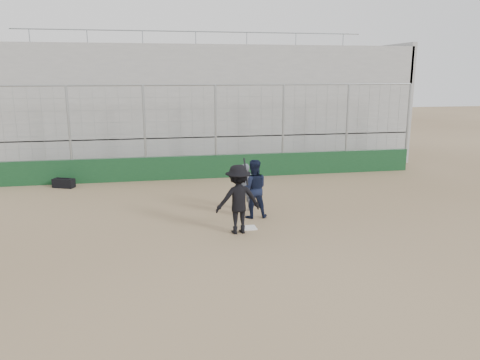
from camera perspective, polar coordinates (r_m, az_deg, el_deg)
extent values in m
plane|color=brown|center=(13.93, 1.08, -5.89)|extent=(90.00, 90.00, 0.00)
cube|color=white|center=(13.92, 1.08, -5.84)|extent=(0.44, 0.44, 0.02)
cube|color=#103319|center=(20.48, -2.92, 1.68)|extent=(18.00, 0.25, 1.00)
cylinder|color=gray|center=(20.24, -2.97, 5.85)|extent=(0.10, 0.10, 4.00)
cylinder|color=gray|center=(23.22, 19.74, 6.02)|extent=(0.10, 0.10, 4.00)
cylinder|color=gray|center=(20.09, -3.03, 11.52)|extent=(18.00, 0.07, 0.07)
cube|color=gray|center=(25.27, -4.47, 4.50)|extent=(20.00, 6.70, 1.60)
cube|color=gray|center=(25.01, -4.59, 11.09)|extent=(20.00, 6.70, 4.20)
cube|color=gray|center=(27.96, 16.55, 9.15)|extent=(0.25, 6.70, 6.10)
cylinder|color=gray|center=(28.23, -5.44, 17.58)|extent=(20.00, 0.06, 0.06)
imported|color=black|center=(13.27, -0.23, -2.35)|extent=(1.35, 0.87, 1.99)
cylinder|color=black|center=(13.28, 0.71, 1.04)|extent=(0.07, 0.57, 0.71)
imported|color=black|center=(14.74, 1.63, -2.33)|extent=(0.94, 0.74, 1.23)
sphere|color=maroon|center=(14.62, 1.64, -0.44)|extent=(0.28, 0.28, 0.28)
imported|color=#474D5A|center=(15.54, 0.64, -1.12)|extent=(0.68, 0.58, 1.44)
cube|color=black|center=(20.01, -20.69, -0.36)|extent=(0.92, 0.66, 0.36)
cylinder|color=black|center=(19.96, -20.74, 0.20)|extent=(0.52, 0.25, 0.04)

